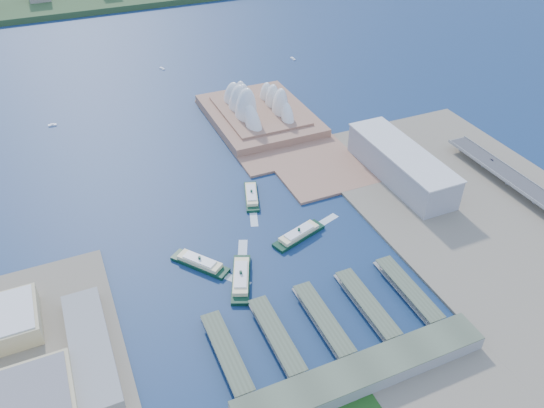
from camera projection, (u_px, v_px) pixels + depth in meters
name	position (u px, v px, depth m)	size (l,w,h in m)	color
ground	(271.00, 271.00, 488.55)	(3000.00, 3000.00, 0.00)	#0E2445
east_land	(511.00, 235.00, 528.25)	(240.00, 500.00, 3.00)	#7A705D
peninsula	(267.00, 125.00, 713.88)	(135.00, 220.00, 3.00)	#966952
opera_house	(259.00, 99.00, 709.68)	(134.00, 180.00, 58.00)	white
toaster_building	(401.00, 165.00, 598.21)	(45.00, 155.00, 35.00)	#95959A
ferry_wharves	(323.00, 320.00, 435.05)	(184.00, 90.00, 9.30)	#4A5641
terminal_building	(363.00, 374.00, 388.59)	(200.00, 28.00, 12.00)	gray
ferry_a	(200.00, 261.00, 491.25)	(14.74, 57.92, 10.95)	#0C301E
ferry_b	(251.00, 194.00, 578.33)	(13.87, 54.47, 10.30)	#0C301E
ferry_c	(241.00, 276.00, 474.92)	(15.66, 61.51, 11.63)	#0C301E
ferry_d	(299.00, 233.00, 524.17)	(15.02, 58.99, 11.15)	#0C301E
boat_b	(52.00, 125.00, 714.64)	(3.70, 10.59, 2.86)	white
boat_c	(293.00, 58.00, 907.72)	(3.84, 13.15, 2.96)	white
boat_e	(162.00, 68.00, 873.23)	(3.53, 11.11, 2.73)	white
car_c	(492.00, 159.00, 616.44)	(1.74, 4.28, 1.24)	slate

